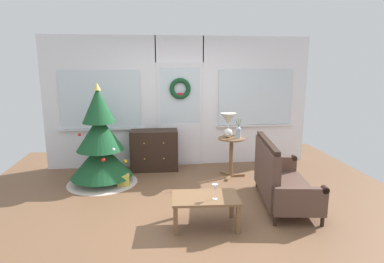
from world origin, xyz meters
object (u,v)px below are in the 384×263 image
at_px(side_table, 231,149).
at_px(wine_glass, 215,188).
at_px(dresser_cabinet, 154,150).
at_px(table_lamp, 228,122).
at_px(settee_sofa, 279,179).
at_px(flower_vase, 238,132).
at_px(christmas_tree, 101,148).
at_px(gift_box, 123,180).
at_px(coffee_table, 205,201).

distance_m(side_table, wine_glass, 1.96).
height_order(dresser_cabinet, table_lamp, table_lamp).
relative_size(dresser_cabinet, settee_sofa, 0.59).
height_order(settee_sofa, flower_vase, flower_vase).
relative_size(christmas_tree, gift_box, 8.76).
relative_size(table_lamp, wine_glass, 2.26).
height_order(wine_glass, gift_box, wine_glass).
relative_size(christmas_tree, flower_vase, 4.91).
bearing_deg(side_table, settee_sofa, -71.51).
bearing_deg(gift_box, coffee_table, -53.12).
relative_size(side_table, wine_glass, 3.74).
height_order(christmas_tree, side_table, christmas_tree).
bearing_deg(dresser_cabinet, flower_vase, -23.82).
distance_m(settee_sofa, table_lamp, 1.50).
bearing_deg(wine_glass, flower_vase, 66.92).
distance_m(flower_vase, coffee_table, 1.97).
distance_m(table_lamp, wine_glass, 2.04).
height_order(settee_sofa, wine_glass, settee_sofa).
xyz_separation_m(christmas_tree, wine_glass, (1.62, -1.82, -0.10)).
bearing_deg(coffee_table, side_table, 66.44).
height_order(dresser_cabinet, wine_glass, dresser_cabinet).
bearing_deg(side_table, table_lamp, 146.31).
height_order(table_lamp, coffee_table, table_lamp).
height_order(table_lamp, wine_glass, table_lamp).
bearing_deg(table_lamp, gift_box, -171.78).
xyz_separation_m(dresser_cabinet, wine_glass, (0.71, -2.44, 0.14)).
bearing_deg(christmas_tree, wine_glass, -48.35).
height_order(coffee_table, gift_box, coffee_table).
distance_m(settee_sofa, coffee_table, 1.29).
distance_m(table_lamp, gift_box, 2.08).
distance_m(christmas_tree, settee_sofa, 2.96).
xyz_separation_m(settee_sofa, side_table, (-0.41, 1.23, 0.14)).
height_order(dresser_cabinet, gift_box, dresser_cabinet).
relative_size(settee_sofa, side_table, 2.13).
bearing_deg(table_lamp, christmas_tree, -178.34).
bearing_deg(gift_box, dresser_cabinet, 56.81).
distance_m(side_table, coffee_table, 1.92).
bearing_deg(settee_sofa, gift_box, 156.59).
bearing_deg(table_lamp, settee_sofa, -69.64).
bearing_deg(dresser_cabinet, table_lamp, -22.74).
xyz_separation_m(christmas_tree, side_table, (2.28, 0.02, -0.11)).
relative_size(side_table, flower_vase, 2.08).
distance_m(side_table, flower_vase, 0.35).
distance_m(coffee_table, gift_box, 1.92).
xyz_separation_m(table_lamp, flower_vase, (0.16, -0.10, -0.17)).
relative_size(dresser_cabinet, flower_vase, 2.61).
relative_size(side_table, gift_box, 3.71).
bearing_deg(wine_glass, settee_sofa, 29.82).
relative_size(coffee_table, gift_box, 4.44).
xyz_separation_m(table_lamp, coffee_table, (-0.70, -1.79, -0.68)).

